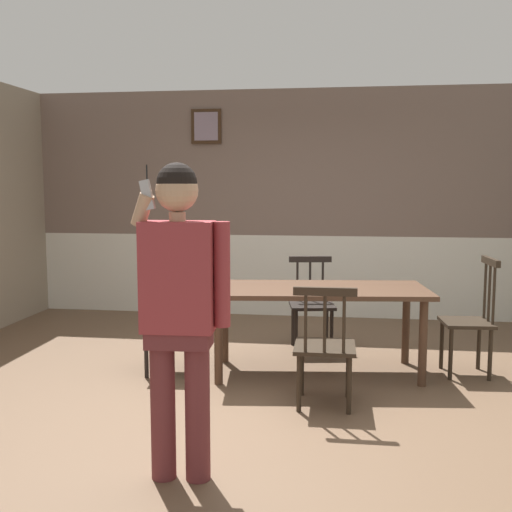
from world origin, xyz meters
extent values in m
plane|color=brown|center=(0.00, 0.00, 0.00)|extent=(7.43, 7.43, 0.00)
cube|color=#756056|center=(0.00, 2.93, 1.93)|extent=(6.75, 0.12, 1.81)
cube|color=silver|center=(0.00, 2.94, 0.51)|extent=(6.75, 0.14, 1.02)
cube|color=silver|center=(0.00, 2.91, 1.02)|extent=(6.75, 0.05, 0.06)
cube|color=#382314|center=(-1.12, 2.86, 2.38)|extent=(0.38, 0.03, 0.43)
cube|color=gray|center=(-1.12, 2.84, 2.38)|extent=(0.30, 0.01, 0.35)
cube|color=#4C3323|center=(0.38, 0.52, 0.75)|extent=(1.97, 1.05, 0.04)
cylinder|color=#4C3323|center=(-0.42, 0.10, 0.36)|extent=(0.07, 0.07, 0.73)
cylinder|color=#4C3323|center=(1.25, 0.29, 0.36)|extent=(0.07, 0.07, 0.73)
cylinder|color=#4C3323|center=(-0.49, 0.75, 0.36)|extent=(0.07, 0.07, 0.73)
cylinder|color=#4C3323|center=(1.18, 0.94, 0.36)|extent=(0.07, 0.07, 0.73)
cube|color=black|center=(-0.91, 0.38, 0.46)|extent=(0.49, 0.49, 0.03)
cube|color=black|center=(-1.11, 0.36, 0.98)|extent=(0.08, 0.46, 0.06)
cylinder|color=black|center=(-1.12, 0.50, 0.74)|extent=(0.02, 0.02, 0.53)
cylinder|color=black|center=(-1.11, 0.36, 0.74)|extent=(0.02, 0.02, 0.53)
cylinder|color=black|center=(-1.10, 0.23, 0.74)|extent=(0.02, 0.02, 0.53)
cylinder|color=black|center=(-0.74, 0.58, 0.22)|extent=(0.04, 0.04, 0.45)
cylinder|color=black|center=(-0.71, 0.21, 0.22)|extent=(0.04, 0.04, 0.45)
cylinder|color=black|center=(-1.10, 0.54, 0.22)|extent=(0.04, 0.04, 0.45)
cylinder|color=black|center=(-1.07, 0.18, 0.22)|extent=(0.04, 0.04, 0.45)
cube|color=black|center=(0.29, 1.29, 0.46)|extent=(0.50, 0.50, 0.03)
cube|color=black|center=(0.26, 1.49, 0.90)|extent=(0.44, 0.11, 0.06)
cylinder|color=black|center=(0.39, 1.51, 0.70)|extent=(0.02, 0.02, 0.46)
cylinder|color=black|center=(0.26, 1.49, 0.70)|extent=(0.02, 0.02, 0.46)
cylinder|color=black|center=(0.13, 1.47, 0.70)|extent=(0.02, 0.02, 0.46)
cylinder|color=black|center=(0.50, 1.15, 0.22)|extent=(0.04, 0.04, 0.44)
cylinder|color=black|center=(0.15, 1.09, 0.22)|extent=(0.04, 0.04, 0.44)
cylinder|color=black|center=(0.44, 1.49, 0.22)|extent=(0.04, 0.04, 0.44)
cylinder|color=black|center=(0.09, 1.44, 0.22)|extent=(0.04, 0.04, 0.44)
cube|color=#2D2319|center=(1.67, 0.66, 0.46)|extent=(0.44, 0.44, 0.03)
cube|color=#2D2319|center=(1.85, 0.68, 1.00)|extent=(0.07, 0.41, 0.06)
cylinder|color=#2D2319|center=(1.86, 0.55, 0.76)|extent=(0.02, 0.02, 0.55)
cylinder|color=#2D2319|center=(1.85, 0.68, 0.76)|extent=(0.02, 0.02, 0.55)
cylinder|color=#2D2319|center=(1.84, 0.80, 0.76)|extent=(0.02, 0.02, 0.55)
cylinder|color=#2D2319|center=(1.51, 0.49, 0.22)|extent=(0.04, 0.04, 0.45)
cylinder|color=#2D2319|center=(1.49, 0.81, 0.22)|extent=(0.04, 0.04, 0.45)
cylinder|color=#2D2319|center=(1.84, 0.51, 0.22)|extent=(0.04, 0.04, 0.45)
cylinder|color=#2D2319|center=(1.82, 0.84, 0.22)|extent=(0.04, 0.04, 0.45)
cube|color=#2D2319|center=(0.46, -0.25, 0.45)|extent=(0.46, 0.46, 0.03)
cube|color=#2D2319|center=(0.47, -0.46, 0.90)|extent=(0.45, 0.04, 0.06)
cylinder|color=#2D2319|center=(0.33, -0.46, 0.70)|extent=(0.02, 0.02, 0.47)
cylinder|color=#2D2319|center=(0.47, -0.46, 0.70)|extent=(0.02, 0.02, 0.47)
cylinder|color=#2D2319|center=(0.60, -0.46, 0.70)|extent=(0.02, 0.02, 0.47)
cylinder|color=#2D2319|center=(0.28, -0.07, 0.22)|extent=(0.04, 0.04, 0.43)
cylinder|color=#2D2319|center=(0.64, -0.07, 0.22)|extent=(0.04, 0.04, 0.43)
cylinder|color=#2D2319|center=(0.29, -0.43, 0.22)|extent=(0.04, 0.04, 0.43)
cylinder|color=#2D2319|center=(0.65, -0.43, 0.22)|extent=(0.04, 0.04, 0.43)
cylinder|color=brown|center=(-0.21, -1.54, 0.43)|extent=(0.14, 0.14, 0.85)
cylinder|color=brown|center=(-0.40, -1.55, 0.43)|extent=(0.14, 0.14, 0.85)
cube|color=brown|center=(-0.31, -1.55, 0.82)|extent=(0.36, 0.21, 0.12)
cube|color=#993338|center=(-0.31, -1.55, 1.16)|extent=(0.40, 0.23, 0.61)
cylinder|color=#993338|center=(-0.06, -1.54, 1.17)|extent=(0.09, 0.09, 0.58)
cylinder|color=tan|center=(-0.49, -1.57, 1.52)|extent=(0.16, 0.13, 0.19)
cylinder|color=tan|center=(-0.31, -1.55, 1.48)|extent=(0.09, 0.09, 0.05)
sphere|color=tan|center=(-0.31, -1.55, 1.63)|extent=(0.23, 0.23, 0.23)
sphere|color=black|center=(-0.31, -1.55, 1.67)|extent=(0.22, 0.22, 0.22)
cube|color=#B7B7BC|center=(-0.46, -1.58, 1.60)|extent=(0.08, 0.04, 0.17)
cylinder|color=black|center=(-0.46, -1.58, 1.72)|extent=(0.01, 0.01, 0.08)
camera|label=1|loc=(0.57, -4.76, 1.66)|focal=42.96mm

